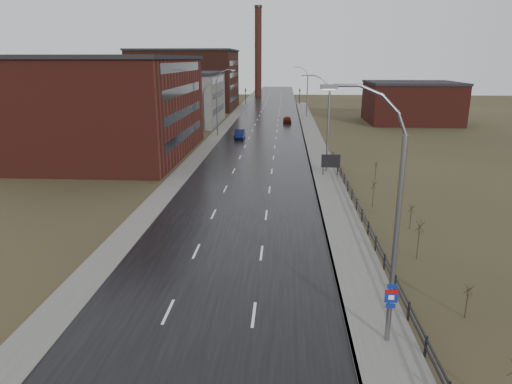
# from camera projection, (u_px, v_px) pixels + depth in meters

# --- Properties ---
(ground) EXTENTS (320.00, 320.00, 0.00)m
(ground) POSITION_uv_depth(u_px,v_px,m) (197.00, 362.00, 20.43)
(ground) COLOR #2D2819
(ground) RESTS_ON ground
(road) EXTENTS (14.00, 300.00, 0.06)m
(road) POSITION_uv_depth(u_px,v_px,m) (262.00, 138.00, 77.89)
(road) COLOR black
(road) RESTS_ON ground
(sidewalk_right) EXTENTS (3.20, 180.00, 0.18)m
(sidewalk_right) POSITION_uv_depth(u_px,v_px,m) (325.00, 174.00, 53.41)
(sidewalk_right) COLOR #595651
(sidewalk_right) RESTS_ON ground
(curb_right) EXTENTS (0.16, 180.00, 0.18)m
(curb_right) POSITION_uv_depth(u_px,v_px,m) (312.00, 174.00, 53.50)
(curb_right) COLOR slate
(curb_right) RESTS_ON ground
(sidewalk_left) EXTENTS (2.40, 260.00, 0.12)m
(sidewalk_left) POSITION_uv_depth(u_px,v_px,m) (215.00, 137.00, 78.38)
(sidewalk_left) COLOR #595651
(sidewalk_left) RESTS_ON ground
(warehouse_near) EXTENTS (22.44, 28.56, 13.50)m
(warehouse_near) POSITION_uv_depth(u_px,v_px,m) (106.00, 106.00, 62.90)
(warehouse_near) COLOR #471914
(warehouse_near) RESTS_ON ground
(warehouse_mid) EXTENTS (16.32, 20.40, 10.50)m
(warehouse_mid) POSITION_uv_depth(u_px,v_px,m) (180.00, 98.00, 94.75)
(warehouse_mid) COLOR slate
(warehouse_mid) RESTS_ON ground
(warehouse_far) EXTENTS (26.52, 24.48, 15.50)m
(warehouse_far) POSITION_uv_depth(u_px,v_px,m) (186.00, 79.00, 123.08)
(warehouse_far) COLOR #331611
(warehouse_far) RESTS_ON ground
(building_right) EXTENTS (18.36, 16.32, 8.50)m
(building_right) POSITION_uv_depth(u_px,v_px,m) (411.00, 102.00, 95.95)
(building_right) COLOR #471914
(building_right) RESTS_ON ground
(smokestack) EXTENTS (2.70, 2.70, 30.70)m
(smokestack) POSITION_uv_depth(u_px,v_px,m) (258.00, 52.00, 160.11)
(smokestack) COLOR #331611
(smokestack) RESTS_ON ground
(streetlight_main) EXTENTS (3.91, 0.29, 12.11)m
(streetlight_main) POSITION_uv_depth(u_px,v_px,m) (390.00, 224.00, 20.13)
(streetlight_main) COLOR slate
(streetlight_main) RESTS_ON ground
(streetlight_right_mid) EXTENTS (3.36, 0.28, 11.35)m
(streetlight_right_mid) POSITION_uv_depth(u_px,v_px,m) (326.00, 124.00, 52.76)
(streetlight_right_mid) COLOR slate
(streetlight_right_mid) RESTS_ON ground
(streetlight_left) EXTENTS (3.36, 0.28, 11.35)m
(streetlight_left) POSITION_uv_depth(u_px,v_px,m) (219.00, 102.00, 78.64)
(streetlight_left) COLOR slate
(streetlight_left) RESTS_ON ground
(streetlight_right_far) EXTENTS (3.36, 0.28, 11.35)m
(streetlight_right_far) POSITION_uv_depth(u_px,v_px,m) (306.00, 92.00, 104.48)
(streetlight_right_far) COLOR slate
(streetlight_right_far) RESTS_ON ground
(guardrail) EXTENTS (0.10, 53.05, 1.10)m
(guardrail) POSITION_uv_depth(u_px,v_px,m) (363.00, 216.00, 37.15)
(guardrail) COLOR black
(guardrail) RESTS_ON ground
(shrub_b) EXTENTS (0.46, 0.48, 1.90)m
(shrub_b) POSITION_uv_depth(u_px,v_px,m) (467.00, 301.00, 23.64)
(shrub_b) COLOR #382D23
(shrub_b) RESTS_ON ground
(shrub_c) EXTENTS (0.65, 0.68, 2.75)m
(shrub_c) POSITION_uv_depth(u_px,v_px,m) (419.00, 239.00, 30.56)
(shrub_c) COLOR #382D23
(shrub_c) RESTS_ON ground
(shrub_d) EXTENTS (0.48, 0.51, 2.02)m
(shrub_d) POSITION_uv_depth(u_px,v_px,m) (411.00, 216.00, 36.11)
(shrub_d) COLOR #382D23
(shrub_d) RESTS_ON ground
(shrub_e) EXTENTS (0.58, 0.61, 2.47)m
(shrub_e) POSITION_uv_depth(u_px,v_px,m) (373.00, 193.00, 41.46)
(shrub_e) COLOR #382D23
(shrub_e) RESTS_ON ground
(shrub_f) EXTENTS (0.47, 0.50, 1.98)m
(shrub_f) POSITION_uv_depth(u_px,v_px,m) (376.00, 170.00, 51.28)
(shrub_f) COLOR #382D23
(shrub_f) RESTS_ON ground
(billboard) EXTENTS (2.14, 0.17, 2.57)m
(billboard) POSITION_uv_depth(u_px,v_px,m) (331.00, 162.00, 52.25)
(billboard) COLOR black
(billboard) RESTS_ON ground
(traffic_light_left) EXTENTS (0.58, 2.73, 5.30)m
(traffic_light_left) POSITION_uv_depth(u_px,v_px,m) (245.00, 89.00, 134.56)
(traffic_light_left) COLOR black
(traffic_light_left) RESTS_ON ground
(traffic_light_right) EXTENTS (0.58, 2.73, 5.30)m
(traffic_light_right) POSITION_uv_depth(u_px,v_px,m) (300.00, 89.00, 133.60)
(traffic_light_right) COLOR black
(traffic_light_right) RESTS_ON ground
(car_near) EXTENTS (1.61, 4.57, 1.50)m
(car_near) POSITION_uv_depth(u_px,v_px,m) (240.00, 134.00, 77.28)
(car_near) COLOR #0B1038
(car_near) RESTS_ON ground
(car_far) EXTENTS (1.80, 4.30, 1.45)m
(car_far) POSITION_uv_depth(u_px,v_px,m) (287.00, 120.00, 96.10)
(car_far) COLOR #430D0B
(car_far) RESTS_ON ground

